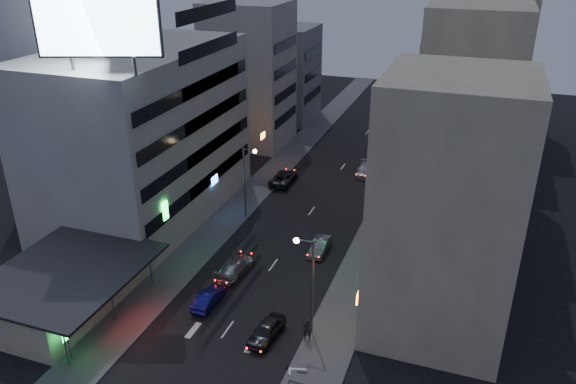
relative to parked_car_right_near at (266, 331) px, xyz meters
The scene contains 26 objects.
ground 5.27m from the parked_car_right_near, 128.80° to the right, with size 180.00×180.00×0.00m, color black.
sidewalk_left 28.28m from the parked_car_right_near, 113.50° to the left, with size 4.00×120.00×0.12m, color #4C4C4F.
sidewalk_right 26.36m from the parked_car_right_near, 79.67° to the left, with size 4.00×120.00×0.12m, color #4C4C4F.
food_court 17.34m from the parked_car_right_near, behind, with size 11.00×13.00×3.88m.
white_building 27.08m from the parked_car_right_near, 141.85° to the left, with size 14.00×24.00×18.00m, color #B4B3AF.
grey_tower 38.48m from the parked_car_right_near, 147.11° to the left, with size 10.00×14.00×34.00m, color gray.
shophouse_near 16.28m from the parked_car_right_near, 28.73° to the left, with size 10.00×11.00×20.00m, color beige.
shophouse_mid 22.89m from the parked_car_right_near, 55.71° to the left, with size 11.00×12.00×16.00m, color gray.
shophouse_far 34.64m from the parked_car_right_near, 69.24° to the left, with size 10.00×14.00×22.00m, color beige.
far_left_a 45.98m from the parked_car_right_near, 114.64° to the left, with size 11.00×10.00×20.00m, color #B4B3AF.
far_left_b 57.67m from the parked_car_right_near, 109.67° to the left, with size 12.00×10.00×15.00m, color gray.
far_right_a 48.24m from the parked_car_right_near, 75.09° to the left, with size 11.00×12.00×18.00m, color gray.
far_right_b 62.30m from the parked_car_right_near, 78.01° to the left, with size 12.00×12.00×24.00m, color beige.
billboard 27.17m from the parked_car_right_near, 160.06° to the left, with size 9.52×3.75×6.20m.
street_lamp_right_near 5.68m from the parked_car_right_near, 36.24° to the left, with size 1.60×0.44×8.02m.
street_lamp_left 20.67m from the parked_car_right_near, 117.11° to the left, with size 1.60×0.44×8.02m.
street_lamp_right_far 36.32m from the parked_car_right_near, 85.81° to the left, with size 1.60×0.44×8.02m.
parked_car_right_near is the anchor object (origin of this frame).
parked_car_right_mid 13.71m from the parked_car_right_near, 89.33° to the left, with size 1.38×3.96×1.30m, color gray.
parked_car_left 29.45m from the parked_car_right_near, 107.54° to the left, with size 2.43×5.27×1.46m, color #2C2B31.
parked_car_right_far 34.17m from the parked_car_right_near, 90.01° to the left, with size 1.87×4.59×1.33m, color gray.
road_car_blue 6.55m from the parked_car_right_near, 158.86° to the left, with size 1.39×3.99×1.32m, color navy.
road_car_silver 9.53m from the parked_car_right_near, 128.96° to the left, with size 1.99×4.90×1.42m, color #A8ABB1.
person 3.14m from the parked_car_right_near, 14.36° to the left, with size 0.69×0.45×1.89m, color black.
scooter_black_b 5.75m from the parked_car_right_near, 40.12° to the right, with size 1.80×0.60×1.10m, color black, non-canonical shape.
scooter_silver_b 4.60m from the parked_car_right_near, 29.27° to the right, with size 1.91×0.64×1.17m, color #B1B3B9, non-canonical shape.
Camera 1 is at (16.42, -27.79, 28.33)m, focal length 35.00 mm.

